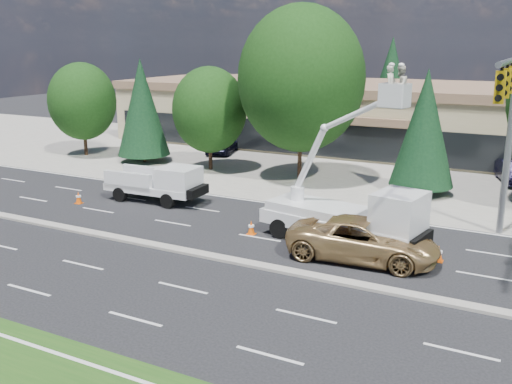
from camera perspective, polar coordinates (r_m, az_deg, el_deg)
The scene contains 20 objects.
ground at distance 24.40m, azimuth -3.06°, elevation -6.82°, with size 140.00×140.00×0.00m, color black.
concrete_apron at distance 42.15m, azimuth 10.78°, elevation 2.21°, with size 140.00×22.00×0.01m, color gray.
road_median at distance 24.38m, azimuth -3.07°, elevation -6.69°, with size 120.00×0.55×0.12m, color gray.
strip_mall at distance 51.21m, azimuth 14.19°, elevation 7.41°, with size 50.40×15.40×5.50m.
tree_front_a at distance 48.37m, azimuth -16.98°, elevation 8.66°, with size 5.39×5.39×7.47m.
tree_front_b at distance 44.43m, azimuth -11.33°, elevation 8.31°, with size 3.98×3.98×7.85m.
tree_front_c at distance 40.97m, azimuth -4.67°, elevation 8.18°, with size 5.32×5.32×7.38m.
tree_front_d at distance 37.55m, azimuth 4.54°, elevation 11.21°, with size 8.22×8.22×11.41m.
tree_front_e at distance 35.50m, azimuth 16.51°, elevation 6.16°, with size 3.82×3.82×7.52m.
tree_back_a at distance 68.41m, azimuth 1.68°, elevation 10.97°, with size 4.24×4.24×8.35m.
tree_back_b at distance 63.59m, azimuth 13.35°, elevation 10.90°, with size 4.86×4.86×9.59m.
signal_mast at distance 26.79m, azimuth 24.09°, elevation 7.25°, with size 2.76×10.16×9.00m.
utility_pickup at distance 33.35m, azimuth -9.65°, elevation 0.52°, with size 5.70×2.41×2.15m.
bucket_truck at distance 25.72m, azimuth 9.84°, elevation -1.72°, with size 7.79×3.56×8.17m.
traffic_cone_a at distance 34.21m, azimuth -17.33°, elevation -0.54°, with size 0.40×0.40×0.70m.
traffic_cone_b at distance 27.43m, azimuth -0.48°, elevation -3.57°, with size 0.40×0.40×0.70m.
traffic_cone_c at distance 27.09m, azimuth 4.71°, elevation -3.86°, with size 0.40×0.40×0.70m.
traffic_cone_d at distance 25.34m, azimuth 17.81°, elevation -5.88°, with size 0.40×0.40×0.70m.
minivan at distance 24.61m, azimuth 10.67°, elevation -4.69°, with size 2.93×6.35×1.76m, color tan.
parked_car_west at distance 47.83m, azimuth -3.34°, elevation 4.92°, with size 1.96×4.86×1.66m, color black.
Camera 1 is at (11.54, -19.54, 8.95)m, focal length 40.00 mm.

